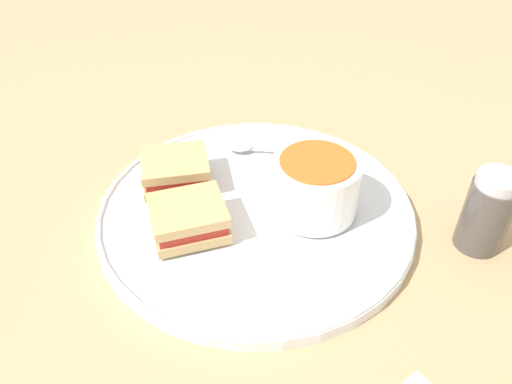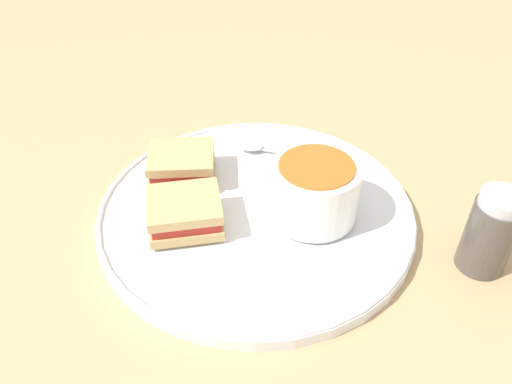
{
  "view_description": "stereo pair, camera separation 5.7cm",
  "coord_description": "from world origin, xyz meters",
  "px_view_note": "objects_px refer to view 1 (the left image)",
  "views": [
    {
      "loc": [
        0.33,
        -0.29,
        0.39
      ],
      "look_at": [
        0.0,
        0.0,
        0.04
      ],
      "focal_mm": 35.0,
      "sensor_mm": 36.0,
      "label": 1
    },
    {
      "loc": [
        0.37,
        -0.24,
        0.39
      ],
      "look_at": [
        0.0,
        0.0,
        0.04
      ],
      "focal_mm": 35.0,
      "sensor_mm": 36.0,
      "label": 2
    }
  ],
  "objects_px": {
    "salt_shaker": "(487,212)",
    "sandwich_half_far": "(188,218)",
    "spoon": "(246,147)",
    "soup_bowl": "(315,185)",
    "sandwich_half_near": "(176,170)"
  },
  "relations": [
    {
      "from": "soup_bowl",
      "to": "sandwich_half_near",
      "type": "xyz_separation_m",
      "value": [
        -0.14,
        -0.09,
        -0.02
      ]
    },
    {
      "from": "sandwich_half_far",
      "to": "salt_shaker",
      "type": "height_order",
      "value": "salt_shaker"
    },
    {
      "from": "spoon",
      "to": "sandwich_half_far",
      "type": "bearing_deg",
      "value": 74.86
    },
    {
      "from": "spoon",
      "to": "salt_shaker",
      "type": "xyz_separation_m",
      "value": [
        0.29,
        0.09,
        0.02
      ]
    },
    {
      "from": "salt_shaker",
      "to": "sandwich_half_far",
      "type": "bearing_deg",
      "value": -131.31
    },
    {
      "from": "spoon",
      "to": "sandwich_half_far",
      "type": "height_order",
      "value": "sandwich_half_far"
    },
    {
      "from": "spoon",
      "to": "sandwich_half_far",
      "type": "distance_m",
      "value": 0.17
    },
    {
      "from": "spoon",
      "to": "salt_shaker",
      "type": "height_order",
      "value": "salt_shaker"
    },
    {
      "from": "soup_bowl",
      "to": "salt_shaker",
      "type": "relative_size",
      "value": 1.03
    },
    {
      "from": "soup_bowl",
      "to": "sandwich_half_near",
      "type": "bearing_deg",
      "value": -148.04
    },
    {
      "from": "soup_bowl",
      "to": "sandwich_half_near",
      "type": "relative_size",
      "value": 0.95
    },
    {
      "from": "sandwich_half_near",
      "to": "salt_shaker",
      "type": "relative_size",
      "value": 1.09
    },
    {
      "from": "soup_bowl",
      "to": "sandwich_half_far",
      "type": "bearing_deg",
      "value": -116.44
    },
    {
      "from": "spoon",
      "to": "sandwich_half_near",
      "type": "bearing_deg",
      "value": 45.74
    },
    {
      "from": "soup_bowl",
      "to": "sandwich_half_far",
      "type": "xyz_separation_m",
      "value": [
        -0.06,
        -0.13,
        -0.02
      ]
    }
  ]
}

